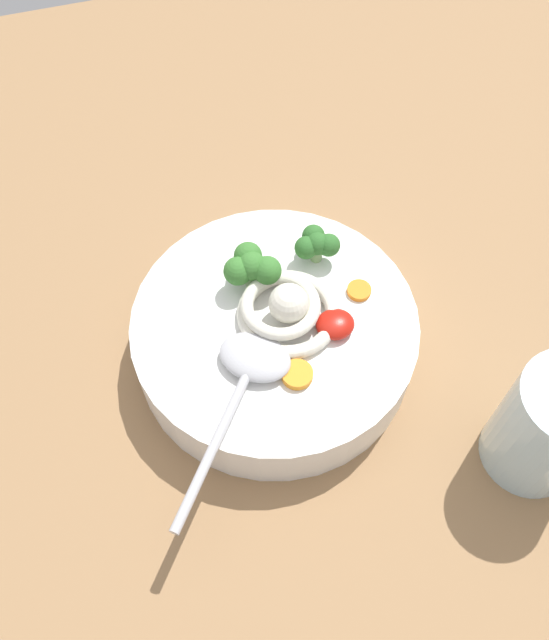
{
  "coord_description": "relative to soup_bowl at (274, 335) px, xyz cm",
  "views": [
    {
      "loc": [
        11.58,
        31.89,
        57.75
      ],
      "look_at": [
        2.91,
        3.43,
        9.62
      ],
      "focal_mm": 37.42,
      "sensor_mm": 36.0,
      "label": 1
    }
  ],
  "objects": [
    {
      "name": "chili_sauce_dollop",
      "position": [
        -4.57,
        2.32,
        3.33
      ],
      "size": [
        3.3,
        2.97,
        1.49
      ],
      "primitive_type": "ellipsoid",
      "color": "#B2190F",
      "rests_on": "soup_bowl"
    },
    {
      "name": "broccoli_floret_rear",
      "position": [
        -5.45,
        -5.3,
        4.57
      ],
      "size": [
        4.01,
        3.45,
        3.17
      ],
      "color": "#7A9E60",
      "rests_on": "soup_bowl"
    },
    {
      "name": "soup_bowl",
      "position": [
        0.0,
        0.0,
        0.0
      ],
      "size": [
        24.65,
        24.65,
        5.35
      ],
      "color": "white",
      "rests_on": "table_slab"
    },
    {
      "name": "noodle_pile",
      "position": [
        -1.05,
        -0.04,
        3.79
      ],
      "size": [
        9.6,
        9.41,
        3.86
      ],
      "color": "silver",
      "rests_on": "soup_bowl"
    },
    {
      "name": "drinking_glass",
      "position": [
        -17.34,
        15.56,
        2.82
      ],
      "size": [
        7.83,
        7.83,
        11.16
      ],
      "primitive_type": "cylinder",
      "color": "silver",
      "rests_on": "table_slab"
    },
    {
      "name": "soup_spoon",
      "position": [
        3.53,
        4.48,
        3.39
      ],
      "size": [
        13.32,
        15.61,
        1.6
      ],
      "rotation": [
        0.0,
        0.0,
        0.9
      ],
      "color": "#B7B7BC",
      "rests_on": "soup_bowl"
    },
    {
      "name": "broccoli_floret_far",
      "position": [
        0.76,
        -4.35,
        4.99
      ],
      "size": [
        4.86,
        4.18,
        3.84
      ],
      "color": "#7A9E60",
      "rests_on": "soup_bowl"
    },
    {
      "name": "carrot_slice_extra_b",
      "position": [
        -0.19,
        5.66,
        2.93
      ],
      "size": [
        2.56,
        2.56,
        0.69
      ],
      "primitive_type": "cylinder",
      "color": "orange",
      "rests_on": "soup_bowl"
    },
    {
      "name": "table_slab",
      "position": [
        -2.91,
        -3.43,
        -4.9
      ],
      "size": [
        110.47,
        110.47,
        4.27
      ],
      "primitive_type": "cube",
      "color": "#936D47",
      "rests_on": "ground"
    },
    {
      "name": "carrot_slice_left",
      "position": [
        -7.87,
        -0.6,
        2.83
      ],
      "size": [
        2.1,
        2.1,
        0.48
      ],
      "primitive_type": "cylinder",
      "color": "orange",
      "rests_on": "soup_bowl"
    }
  ]
}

